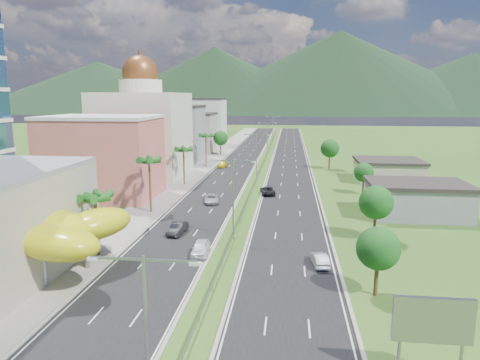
% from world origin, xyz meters
% --- Properties ---
extents(ground, '(500.00, 500.00, 0.00)m').
position_xyz_m(ground, '(0.00, 0.00, 0.00)').
color(ground, '#2D5119').
rests_on(ground, ground).
extents(road_left, '(11.00, 260.00, 0.04)m').
position_xyz_m(road_left, '(-7.50, 90.00, 0.02)').
color(road_left, black).
rests_on(road_left, ground).
extents(road_right, '(11.00, 260.00, 0.04)m').
position_xyz_m(road_right, '(7.50, 90.00, 0.02)').
color(road_right, black).
rests_on(road_right, ground).
extents(sidewalk_left, '(7.00, 260.00, 0.12)m').
position_xyz_m(sidewalk_left, '(-17.00, 90.00, 0.06)').
color(sidewalk_left, gray).
rests_on(sidewalk_left, ground).
extents(median_guardrail, '(0.10, 216.06, 0.76)m').
position_xyz_m(median_guardrail, '(0.00, 71.99, 0.62)').
color(median_guardrail, gray).
rests_on(median_guardrail, ground).
extents(streetlight_median_a, '(6.04, 0.25, 11.00)m').
position_xyz_m(streetlight_median_a, '(0.00, -25.00, 6.75)').
color(streetlight_median_a, gray).
rests_on(streetlight_median_a, ground).
extents(streetlight_median_b, '(6.04, 0.25, 11.00)m').
position_xyz_m(streetlight_median_b, '(0.00, 10.00, 6.75)').
color(streetlight_median_b, gray).
rests_on(streetlight_median_b, ground).
extents(streetlight_median_c, '(6.04, 0.25, 11.00)m').
position_xyz_m(streetlight_median_c, '(0.00, 50.00, 6.75)').
color(streetlight_median_c, gray).
rests_on(streetlight_median_c, ground).
extents(streetlight_median_d, '(6.04, 0.25, 11.00)m').
position_xyz_m(streetlight_median_d, '(0.00, 95.00, 6.75)').
color(streetlight_median_d, gray).
rests_on(streetlight_median_d, ground).
extents(streetlight_median_e, '(6.04, 0.25, 11.00)m').
position_xyz_m(streetlight_median_e, '(0.00, 140.00, 6.75)').
color(streetlight_median_e, gray).
rests_on(streetlight_median_e, ground).
extents(lime_canopy, '(18.00, 15.00, 7.40)m').
position_xyz_m(lime_canopy, '(-20.00, -4.00, 4.99)').
color(lime_canopy, gold).
rests_on(lime_canopy, ground).
extents(pink_shophouse, '(20.00, 15.00, 15.00)m').
position_xyz_m(pink_shophouse, '(-28.00, 32.00, 7.50)').
color(pink_shophouse, '#D46257').
rests_on(pink_shophouse, ground).
extents(domed_building, '(20.00, 20.00, 28.70)m').
position_xyz_m(domed_building, '(-28.00, 55.00, 11.35)').
color(domed_building, beige).
rests_on(domed_building, ground).
extents(midrise_grey, '(16.00, 15.00, 16.00)m').
position_xyz_m(midrise_grey, '(-27.00, 80.00, 8.00)').
color(midrise_grey, gray).
rests_on(midrise_grey, ground).
extents(midrise_beige, '(16.00, 15.00, 13.00)m').
position_xyz_m(midrise_beige, '(-27.00, 102.00, 6.50)').
color(midrise_beige, '#9D9781').
rests_on(midrise_beige, ground).
extents(midrise_white, '(16.00, 15.00, 18.00)m').
position_xyz_m(midrise_white, '(-27.00, 125.00, 9.00)').
color(midrise_white, silver).
rests_on(midrise_white, ground).
extents(billboard, '(5.20, 0.35, 6.20)m').
position_xyz_m(billboard, '(17.00, -18.00, 4.42)').
color(billboard, gray).
rests_on(billboard, ground).
extents(shed_near, '(15.00, 10.00, 5.00)m').
position_xyz_m(shed_near, '(28.00, 25.00, 2.50)').
color(shed_near, gray).
rests_on(shed_near, ground).
extents(shed_far, '(14.00, 12.00, 4.40)m').
position_xyz_m(shed_far, '(30.00, 55.00, 2.20)').
color(shed_far, '#9D9781').
rests_on(shed_far, ground).
extents(palm_tree_b, '(3.60, 3.60, 8.10)m').
position_xyz_m(palm_tree_b, '(-15.50, 2.00, 7.06)').
color(palm_tree_b, '#47301C').
rests_on(palm_tree_b, ground).
extents(palm_tree_c, '(3.60, 3.60, 9.60)m').
position_xyz_m(palm_tree_c, '(-15.50, 22.00, 8.50)').
color(palm_tree_c, '#47301C').
rests_on(palm_tree_c, ground).
extents(palm_tree_d, '(3.60, 3.60, 8.60)m').
position_xyz_m(palm_tree_d, '(-15.50, 45.00, 7.54)').
color(palm_tree_d, '#47301C').
rests_on(palm_tree_d, ground).
extents(palm_tree_e, '(3.60, 3.60, 9.40)m').
position_xyz_m(palm_tree_e, '(-15.50, 70.00, 8.31)').
color(palm_tree_e, '#47301C').
rests_on(palm_tree_e, ground).
extents(leafy_tree_lfar, '(4.90, 4.90, 8.05)m').
position_xyz_m(leafy_tree_lfar, '(-15.50, 95.00, 5.58)').
color(leafy_tree_lfar, '#47301C').
rests_on(leafy_tree_lfar, ground).
extents(leafy_tree_ra, '(4.20, 4.20, 6.90)m').
position_xyz_m(leafy_tree_ra, '(16.00, -5.00, 4.78)').
color(leafy_tree_ra, '#47301C').
rests_on(leafy_tree_ra, ground).
extents(leafy_tree_rb, '(4.55, 4.55, 7.47)m').
position_xyz_m(leafy_tree_rb, '(19.00, 12.00, 5.18)').
color(leafy_tree_rb, '#47301C').
rests_on(leafy_tree_rb, ground).
extents(leafy_tree_rc, '(3.85, 3.85, 6.33)m').
position_xyz_m(leafy_tree_rc, '(22.00, 40.00, 4.37)').
color(leafy_tree_rc, '#47301C').
rests_on(leafy_tree_rc, ground).
extents(leafy_tree_rd, '(4.90, 4.90, 8.05)m').
position_xyz_m(leafy_tree_rd, '(18.00, 70.00, 5.58)').
color(leafy_tree_rd, '#47301C').
rests_on(leafy_tree_rd, ground).
extents(mountain_ridge, '(860.00, 140.00, 90.00)m').
position_xyz_m(mountain_ridge, '(60.00, 450.00, 0.00)').
color(mountain_ridge, black).
rests_on(mountain_ridge, ground).
extents(car_white_near_left, '(2.26, 5.00, 1.67)m').
position_xyz_m(car_white_near_left, '(-3.20, 3.64, 0.87)').
color(car_white_near_left, white).
rests_on(car_white_near_left, road_left).
extents(car_dark_left, '(2.19, 4.95, 1.58)m').
position_xyz_m(car_dark_left, '(-8.08, 11.30, 0.83)').
color(car_dark_left, black).
rests_on(car_dark_left, road_left).
extents(car_silver_mid_left, '(3.31, 5.65, 1.48)m').
position_xyz_m(car_silver_mid_left, '(-6.63, 29.65, 0.78)').
color(car_silver_mid_left, '#B3B6BB').
rests_on(car_silver_mid_left, road_left).
extents(car_yellow_far_left, '(2.64, 5.35, 1.50)m').
position_xyz_m(car_yellow_far_left, '(-10.86, 69.75, 0.79)').
color(car_yellow_far_left, yellow).
rests_on(car_yellow_far_left, road_left).
extents(car_silver_right, '(2.14, 4.61, 1.46)m').
position_xyz_m(car_silver_right, '(11.06, 1.91, 0.77)').
color(car_silver_right, '#AEB0B6').
rests_on(car_silver_right, road_right).
extents(car_dark_far_right, '(3.45, 5.95, 1.56)m').
position_xyz_m(car_dark_far_right, '(3.20, 37.81, 0.82)').
color(car_dark_far_right, black).
rests_on(car_dark_far_right, road_right).
extents(motorcycle, '(0.69, 2.02, 1.28)m').
position_xyz_m(motorcycle, '(-12.30, 10.52, 0.68)').
color(motorcycle, black).
rests_on(motorcycle, road_left).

